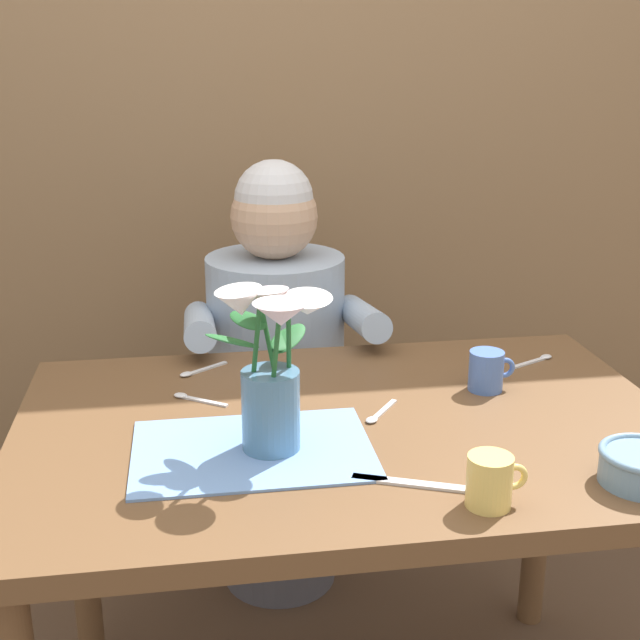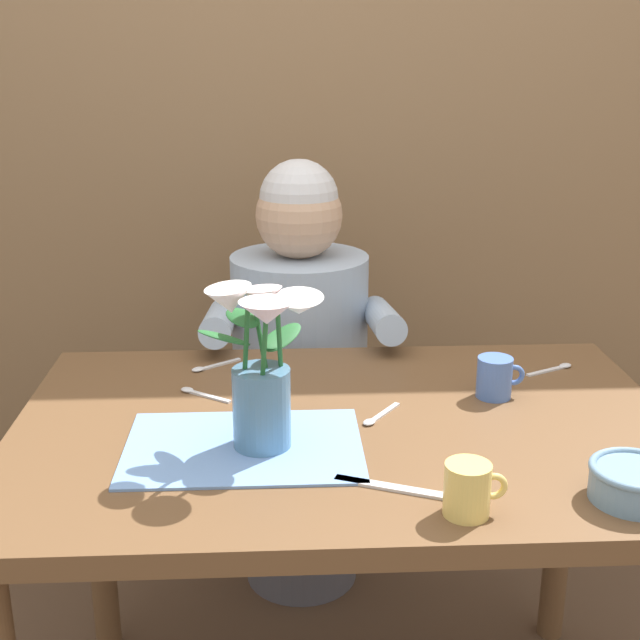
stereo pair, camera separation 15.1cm
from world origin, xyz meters
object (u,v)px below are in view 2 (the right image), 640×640
dinner_knife (394,488)px  ceramic_mug (495,377)px  ceramic_bowl (634,482)px  seated_person (300,385)px  tea_cup (468,489)px  flower_vase (262,366)px

dinner_knife → ceramic_mug: (0.24, 0.35, 0.04)m
ceramic_bowl → dinner_knife: size_ratio=0.72×
seated_person → tea_cup: 0.98m
dinner_knife → ceramic_bowl: bearing=14.5°
seated_person → ceramic_mug: 0.66m
dinner_knife → flower_vase: bearing=165.7°
flower_vase → dinner_knife: (0.20, -0.15, -0.15)m
ceramic_bowl → tea_cup: size_ratio=1.46×
ceramic_bowl → flower_vase: bearing=160.3°
flower_vase → tea_cup: (0.30, -0.23, -0.11)m
dinner_knife → seated_person: bearing=120.3°
ceramic_mug → tea_cup: 0.45m
ceramic_bowl → tea_cup: tea_cup is taller
flower_vase → tea_cup: flower_vase is taller
tea_cup → flower_vase: bearing=142.8°
ceramic_bowl → dinner_knife: 0.36m
seated_person → flower_vase: (-0.08, -0.71, 0.33)m
dinner_knife → tea_cup: (0.10, -0.08, 0.04)m
dinner_knife → ceramic_mug: 0.43m
ceramic_bowl → ceramic_mug: 0.41m
flower_vase → ceramic_bowl: size_ratio=2.14×
ceramic_mug → tea_cup: size_ratio=1.00×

